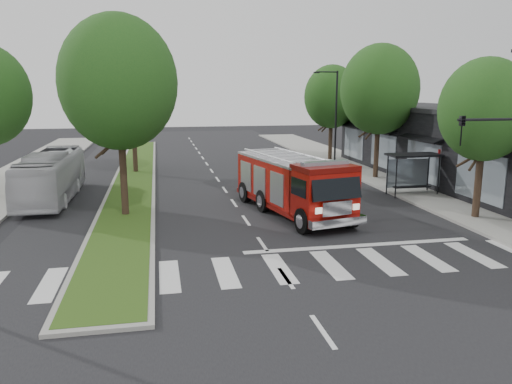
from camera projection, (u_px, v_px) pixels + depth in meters
ground at (262, 244)px, 21.29m from camera, size 140.00×140.00×0.00m
sidewalk_right at (415, 187)px, 33.26m from camera, size 5.00×80.00×0.15m
median at (135, 177)px, 37.43m from camera, size 3.00×50.00×0.15m
storefront_row at (478, 150)px, 33.63m from camera, size 8.00×30.00×5.00m
bus_shelter at (412, 163)px, 30.84m from camera, size 3.20×1.60×2.61m
tree_right_near at (485, 110)px, 24.29m from camera, size 4.40×4.40×8.05m
tree_right_mid at (379, 89)px, 35.62m from camera, size 5.60×5.60×9.72m
tree_right_far at (332, 97)px, 45.36m from camera, size 5.00×5.00×8.73m
tree_median_near at (119, 83)px, 24.54m from camera, size 5.80×5.80×10.16m
tree_median_far at (132, 89)px, 38.06m from camera, size 5.60×5.60×9.72m
streetlight_right_far at (334, 114)px, 41.57m from camera, size 2.11×0.20×8.00m
fire_engine at (292, 185)px, 26.29m from camera, size 4.63×9.73×3.25m
city_bus at (52, 176)px, 29.67m from camera, size 2.41×10.30×2.87m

